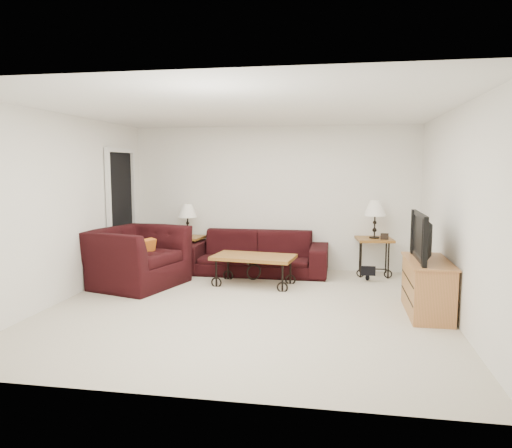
% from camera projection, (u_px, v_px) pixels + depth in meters
% --- Properties ---
extents(ground, '(5.00, 5.00, 0.00)m').
position_uv_depth(ground, '(247.00, 307.00, 6.25)').
color(ground, beige).
rests_on(ground, ground).
extents(wall_back, '(5.00, 0.02, 2.50)m').
position_uv_depth(wall_back, '(273.00, 198.00, 8.55)').
color(wall_back, white).
rests_on(wall_back, ground).
extents(wall_front, '(5.00, 0.02, 2.50)m').
position_uv_depth(wall_front, '(183.00, 240.00, 3.65)').
color(wall_front, white).
rests_on(wall_front, ground).
extents(wall_left, '(0.02, 5.00, 2.50)m').
position_uv_depth(wall_left, '(64.00, 208.00, 6.53)').
color(wall_left, white).
rests_on(wall_left, ground).
extents(wall_right, '(0.02, 5.00, 2.50)m').
position_uv_depth(wall_right, '(456.00, 214.00, 5.68)').
color(wall_right, white).
rests_on(wall_right, ground).
extents(ceiling, '(5.00, 5.00, 0.00)m').
position_uv_depth(ceiling, '(246.00, 109.00, 5.95)').
color(ceiling, white).
rests_on(ceiling, wall_back).
extents(doorway, '(0.08, 0.94, 2.04)m').
position_uv_depth(doorway, '(121.00, 213.00, 8.16)').
color(doorway, black).
rests_on(doorway, ground).
extents(sofa, '(2.43, 0.95, 0.71)m').
position_uv_depth(sofa, '(255.00, 252.00, 8.22)').
color(sofa, black).
rests_on(sofa, ground).
extents(side_table_left, '(0.58, 0.58, 0.57)m').
position_uv_depth(side_table_left, '(188.00, 252.00, 8.62)').
color(side_table_left, '#995F27').
rests_on(side_table_left, ground).
extents(side_table_right, '(0.64, 0.64, 0.63)m').
position_uv_depth(side_table_right, '(374.00, 257.00, 8.07)').
color(side_table_right, '#995F27').
rests_on(side_table_right, ground).
extents(lamp_left, '(0.36, 0.36, 0.57)m').
position_uv_depth(lamp_left, '(188.00, 220.00, 8.55)').
color(lamp_left, black).
rests_on(lamp_left, side_table_left).
extents(lamp_right, '(0.39, 0.39, 0.63)m').
position_uv_depth(lamp_right, '(375.00, 219.00, 8.00)').
color(lamp_right, black).
rests_on(lamp_right, side_table_right).
extents(photo_frame_left, '(0.12, 0.02, 0.10)m').
position_uv_depth(photo_frame_left, '(177.00, 235.00, 8.46)').
color(photo_frame_left, black).
rests_on(photo_frame_left, side_table_left).
extents(photo_frame_right, '(0.13, 0.03, 0.10)m').
position_uv_depth(photo_frame_right, '(384.00, 236.00, 7.85)').
color(photo_frame_right, black).
rests_on(photo_frame_right, side_table_right).
extents(coffee_table, '(1.30, 0.81, 0.46)m').
position_uv_depth(coffee_table, '(254.00, 270.00, 7.40)').
color(coffee_table, '#995F27').
rests_on(coffee_table, ground).
extents(armchair, '(1.51, 1.62, 0.88)m').
position_uv_depth(armchair, '(136.00, 257.00, 7.36)').
color(armchair, black).
rests_on(armchair, ground).
extents(throw_pillow, '(0.21, 0.41, 0.40)m').
position_uv_depth(throw_pillow, '(144.00, 253.00, 7.27)').
color(throw_pillow, '#BB5C17').
rests_on(throw_pillow, armchair).
extents(tv_stand, '(0.47, 1.12, 0.67)m').
position_uv_depth(tv_stand, '(427.00, 287.00, 5.94)').
color(tv_stand, '#BC7146').
rests_on(tv_stand, ground).
extents(television, '(0.13, 1.00, 0.58)m').
position_uv_depth(television, '(428.00, 237.00, 5.87)').
color(television, black).
rests_on(television, tv_stand).
extents(backpack, '(0.39, 0.33, 0.45)m').
position_uv_depth(backpack, '(368.00, 267.00, 7.69)').
color(backpack, black).
rests_on(backpack, ground).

